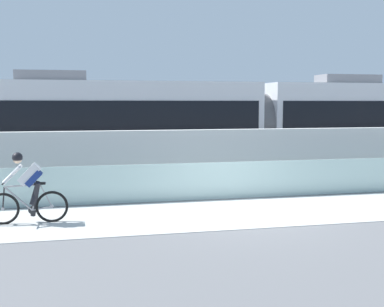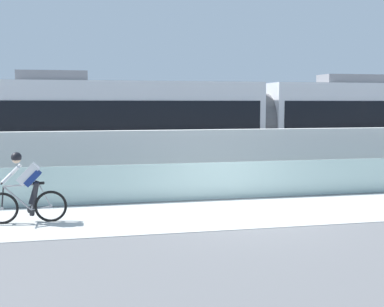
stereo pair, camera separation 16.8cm
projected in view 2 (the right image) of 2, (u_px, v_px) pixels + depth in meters
name	position (u px, v px, depth m)	size (l,w,h in m)	color
ground_plane	(241.00, 213.00, 12.30)	(200.00, 200.00, 0.00)	slate
bike_path_deck	(241.00, 213.00, 12.29)	(32.00, 3.20, 0.01)	beige
glass_parapet	(221.00, 181.00, 14.04)	(32.00, 0.05, 1.04)	silver
concrete_barrier_wall	(206.00, 159.00, 15.75)	(32.00, 0.36, 1.86)	silver
tram_rail_near	(189.00, 177.00, 18.26)	(32.00, 0.08, 0.01)	#595654
tram_rail_far	(182.00, 172.00, 19.65)	(32.00, 0.08, 0.01)	#595654
tram	(260.00, 124.00, 19.39)	(22.56, 2.54, 3.81)	silver
cyclist_on_bike	(26.00, 189.00, 11.16)	(1.77, 0.58, 1.61)	black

